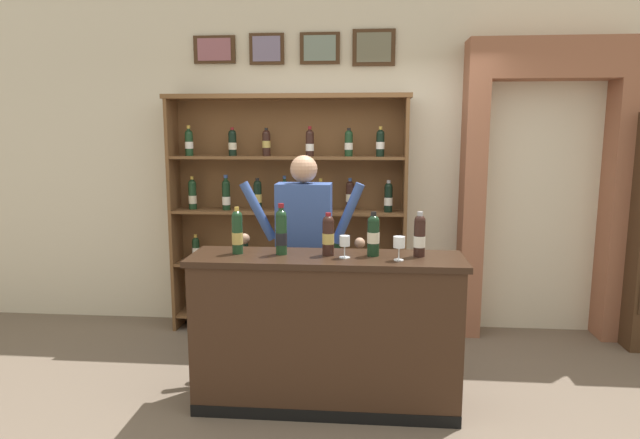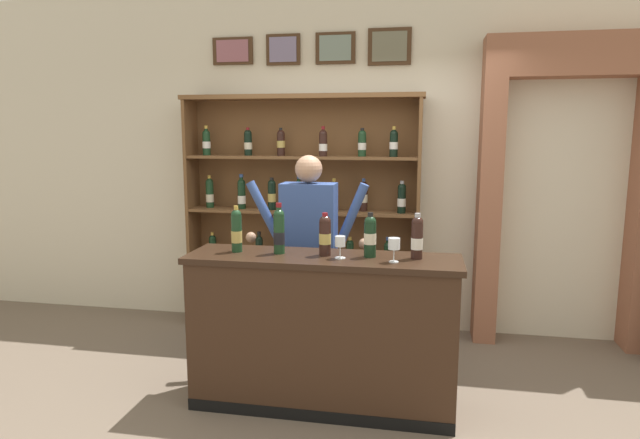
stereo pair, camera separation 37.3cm
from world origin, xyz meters
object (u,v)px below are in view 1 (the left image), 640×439
at_px(tasting_counter, 326,332).
at_px(tasting_bottle_grappa, 420,235).
at_px(wine_glass_center, 399,243).
at_px(shopkeeper, 304,239).
at_px(tasting_bottle_rosso, 237,232).
at_px(wine_shelf, 288,209).
at_px(tasting_bottle_brunello, 373,234).
at_px(tasting_bottle_bianco, 328,234).
at_px(tasting_bottle_riserva, 281,231).
at_px(wine_glass_left, 345,242).

relative_size(tasting_counter, tasting_bottle_grappa, 6.11).
distance_m(tasting_counter, wine_glass_center, 0.79).
relative_size(shopkeeper, tasting_bottle_rosso, 5.33).
xyz_separation_m(tasting_bottle_rosso, wine_glass_center, (1.06, -0.11, -0.04)).
distance_m(wine_shelf, tasting_bottle_brunello, 1.61).
relative_size(shopkeeper, tasting_bottle_bianco, 5.92).
bearing_deg(wine_shelf, tasting_bottle_bianco, -71.72).
height_order(tasting_bottle_grappa, wine_glass_center, tasting_bottle_grappa).
xyz_separation_m(tasting_bottle_brunello, tasting_bottle_grappa, (0.30, 0.01, -0.00)).
height_order(wine_shelf, shopkeeper, wine_shelf).
height_order(tasting_bottle_riserva, tasting_bottle_grappa, tasting_bottle_riserva).
xyz_separation_m(tasting_counter, tasting_bottle_rosso, (-0.59, 0.02, 0.67)).
relative_size(wine_shelf, tasting_bottle_riserva, 6.44).
bearing_deg(tasting_bottle_riserva, tasting_bottle_bianco, -0.24).
bearing_deg(tasting_bottle_bianco, wine_glass_left, -31.15).
height_order(wine_shelf, tasting_bottle_bianco, wine_shelf).
bearing_deg(tasting_bottle_bianco, tasting_counter, -115.15).
distance_m(wine_shelf, tasting_bottle_rosso, 1.43).
relative_size(tasting_bottle_brunello, tasting_bottle_grappa, 0.99).
distance_m(wine_shelf, tasting_counter, 1.64).
bearing_deg(tasting_bottle_grappa, wine_glass_left, -170.00).
relative_size(tasting_counter, tasting_bottle_brunello, 6.16).
bearing_deg(tasting_bottle_bianco, wine_shelf, 108.28).
height_order(tasting_bottle_rosso, tasting_bottle_riserva, tasting_bottle_riserva).
xyz_separation_m(tasting_bottle_riserva, wine_glass_center, (0.76, -0.11, -0.05)).
bearing_deg(tasting_bottle_grappa, wine_glass_center, -137.75).
relative_size(tasting_bottle_bianco, wine_glass_left, 1.94).
xyz_separation_m(wine_shelf, wine_glass_center, (0.92, -1.53, 0.01)).
bearing_deg(tasting_bottle_rosso, wine_shelf, 84.69).
xyz_separation_m(tasting_bottle_rosso, tasting_bottle_riserva, (0.29, 0.00, 0.01)).
xyz_separation_m(tasting_counter, tasting_bottle_grappa, (0.60, 0.04, 0.66)).
height_order(tasting_bottle_brunello, wine_glass_center, tasting_bottle_brunello).
relative_size(tasting_bottle_bianco, wine_glass_center, 1.84).
height_order(tasting_counter, wine_glass_center, wine_glass_center).
relative_size(wine_shelf, shopkeeper, 1.31).
distance_m(tasting_bottle_brunello, wine_glass_left, 0.20).
bearing_deg(tasting_counter, tasting_bottle_grappa, 3.99).
distance_m(tasting_bottle_brunello, tasting_bottle_grappa, 0.30).
relative_size(wine_shelf, wine_glass_left, 15.05).
height_order(tasting_counter, tasting_bottle_bianco, tasting_bottle_bianco).
xyz_separation_m(shopkeeper, tasting_bottle_grappa, (0.81, -0.52, 0.14)).
relative_size(tasting_bottle_rosso, tasting_bottle_riserva, 0.92).
relative_size(tasting_bottle_bianco, tasting_bottle_grappa, 0.96).
xyz_separation_m(tasting_bottle_bianco, tasting_bottle_grappa, (0.59, 0.02, 0.00)).
height_order(shopkeeper, wine_glass_center, shopkeeper).
bearing_deg(shopkeeper, wine_glass_center, -43.71).
distance_m(shopkeeper, tasting_bottle_grappa, 0.98).
bearing_deg(wine_glass_center, tasting_bottle_grappa, 42.25).
height_order(wine_shelf, tasting_bottle_riserva, wine_shelf).
distance_m(wine_shelf, tasting_bottle_grappa, 1.76).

